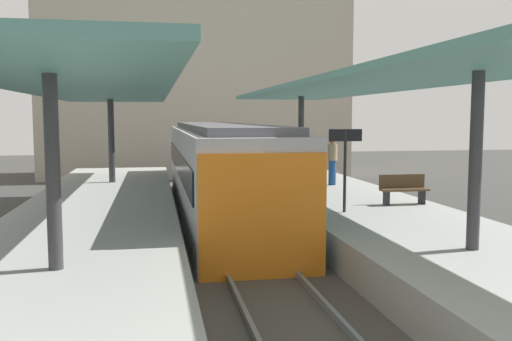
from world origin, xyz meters
name	(u,v)px	position (x,y,z in m)	size (l,w,h in m)	color
ground_plane	(238,249)	(0.00, 0.00, 0.00)	(80.00, 80.00, 0.00)	#383835
platform_left	(90,236)	(-3.80, 0.00, 0.50)	(4.40, 28.00, 1.00)	#9E9E99
platform_right	(372,226)	(3.80, 0.00, 0.50)	(4.40, 28.00, 1.00)	#9E9E99
track_ballast	(238,246)	(0.00, 0.00, 0.10)	(3.20, 28.00, 0.20)	#4C4742
rail_near_side	(211,240)	(-0.72, 0.00, 0.27)	(0.08, 28.00, 0.14)	slate
rail_far_side	(264,238)	(0.72, 0.00, 0.27)	(0.08, 28.00, 0.14)	slate
commuter_train	(219,170)	(0.00, 4.39, 1.73)	(2.78, 15.80, 3.10)	#ADADB2
canopy_left	(92,90)	(-3.80, 1.40, 4.26)	(4.18, 21.00, 3.38)	#333335
canopy_right	(357,87)	(3.80, 1.40, 4.41)	(4.18, 21.00, 3.54)	#333335
platform_bench	(403,188)	(4.95, 0.52, 1.46)	(1.40, 0.41, 0.86)	black
platform_sign	(345,151)	(2.80, -0.47, 2.62)	(0.90, 0.08, 2.21)	#262628
passenger_near_bench	(332,161)	(4.37, 5.30, 1.91)	(0.36, 0.36, 1.76)	navy
station_building_backdrop	(196,85)	(0.43, 20.00, 5.50)	(18.00, 6.00, 11.00)	#A89E8E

